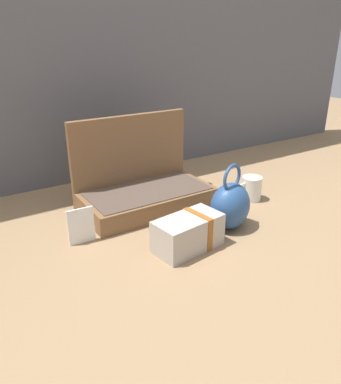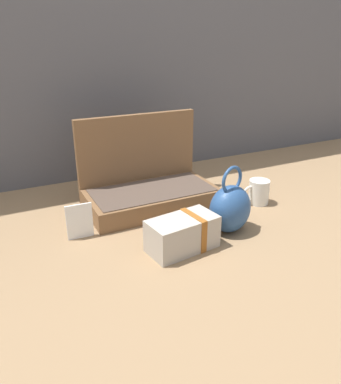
{
  "view_description": "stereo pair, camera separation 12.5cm",
  "coord_description": "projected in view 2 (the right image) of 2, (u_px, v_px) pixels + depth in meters",
  "views": [
    {
      "loc": [
        -0.62,
        -1.0,
        0.6
      ],
      "look_at": [
        -0.0,
        -0.02,
        0.12
      ],
      "focal_mm": 35.25,
      "sensor_mm": 36.0,
      "label": 1
    },
    {
      "loc": [
        -0.52,
        -1.06,
        0.6
      ],
      "look_at": [
        -0.0,
        -0.02,
        0.12
      ],
      "focal_mm": 35.25,
      "sensor_mm": 36.0,
      "label": 2
    }
  ],
  "objects": [
    {
      "name": "ground_plane",
      "position": [
        168.0,
        222.0,
        1.32
      ],
      "size": [
        6.0,
        6.0,
        0.0
      ],
      "primitive_type": "plane",
      "color": "#8C6D4C"
    },
    {
      "name": "back_wall",
      "position": [
        105.0,
        10.0,
        1.53
      ],
      "size": [
        3.2,
        0.06,
        1.4
      ],
      "primitive_type": "cube",
      "color": "#56565B",
      "rests_on": "ground_plane"
    },
    {
      "name": "open_suitcase",
      "position": [
        148.0,
        185.0,
        1.43
      ],
      "size": [
        0.48,
        0.27,
        0.33
      ],
      "color": "brown",
      "rests_on": "ground_plane"
    },
    {
      "name": "teal_pouch_handbag",
      "position": [
        230.0,
        208.0,
        1.23
      ],
      "size": [
        0.18,
        0.15,
        0.23
      ],
      "color": "#284C7F",
      "rests_on": "ground_plane"
    },
    {
      "name": "cream_toiletry_bag",
      "position": [
        183.0,
        234.0,
        1.14
      ],
      "size": [
        0.22,
        0.14,
        0.11
      ],
      "color": "#B2A899",
      "rests_on": "ground_plane"
    },
    {
      "name": "coffee_mug",
      "position": [
        258.0,
        192.0,
        1.45
      ],
      "size": [
        0.12,
        0.08,
        0.09
      ],
      "color": "silver",
      "rests_on": "ground_plane"
    },
    {
      "name": "info_card_left",
      "position": [
        80.0,
        221.0,
        1.19
      ],
      "size": [
        0.08,
        0.01,
        0.12
      ],
      "primitive_type": "cube",
      "rotation": [
        0.0,
        0.0,
        -0.04
      ],
      "color": "white",
      "rests_on": "ground_plane"
    }
  ]
}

